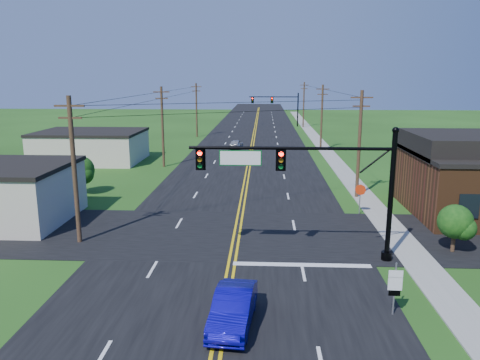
# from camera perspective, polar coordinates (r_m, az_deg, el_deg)

# --- Properties ---
(ground) EXTENTS (260.00, 260.00, 0.00)m
(ground) POSITION_cam_1_polar(r_m,az_deg,el_deg) (19.84, -2.99, -18.02)
(ground) COLOR #1E3F12
(ground) RESTS_ON ground
(road_main) EXTENTS (16.00, 220.00, 0.04)m
(road_main) POSITION_cam_1_polar(r_m,az_deg,el_deg) (67.77, 1.31, 3.98)
(road_main) COLOR black
(road_main) RESTS_ON ground
(road_cross) EXTENTS (70.00, 10.00, 0.04)m
(road_cross) POSITION_cam_1_polar(r_m,az_deg,el_deg) (30.74, -0.71, -6.58)
(road_cross) COLOR black
(road_cross) RESTS_ON ground
(sidewalk) EXTENTS (2.00, 160.00, 0.08)m
(sidewalk) POSITION_cam_1_polar(r_m,az_deg,el_deg) (58.51, 11.37, 2.39)
(sidewalk) COLOR gray
(sidewalk) RESTS_ON ground
(signal_mast_main) EXTENTS (11.30, 0.60, 7.48)m
(signal_mast_main) POSITION_cam_1_polar(r_m,az_deg,el_deg) (25.67, 8.41, 0.41)
(signal_mast_main) COLOR black
(signal_mast_main) RESTS_ON ground
(signal_mast_far) EXTENTS (10.98, 0.60, 7.48)m
(signal_mast_far) POSITION_cam_1_polar(r_m,az_deg,el_deg) (97.18, 4.48, 9.21)
(signal_mast_far) COLOR black
(signal_mast_far) RESTS_ON ground
(cream_bldg_far) EXTENTS (12.20, 9.20, 3.70)m
(cream_bldg_far) POSITION_cam_1_polar(r_m,az_deg,el_deg) (59.38, -17.73, 3.96)
(cream_bldg_far) COLOR beige
(cream_bldg_far) RESTS_ON ground
(utility_pole_left_a) EXTENTS (1.80, 0.28, 9.00)m
(utility_pole_left_a) POSITION_cam_1_polar(r_m,az_deg,el_deg) (29.76, -19.57, 1.42)
(utility_pole_left_a) COLOR #3A2D1A
(utility_pole_left_a) RESTS_ON ground
(utility_pole_left_b) EXTENTS (1.80, 0.28, 9.00)m
(utility_pole_left_b) POSITION_cam_1_polar(r_m,az_deg,el_deg) (53.48, -9.43, 6.60)
(utility_pole_left_b) COLOR #3A2D1A
(utility_pole_left_b) RESTS_ON ground
(utility_pole_left_c) EXTENTS (1.80, 0.28, 9.00)m
(utility_pole_left_c) POSITION_cam_1_polar(r_m,az_deg,el_deg) (79.98, -5.32, 8.62)
(utility_pole_left_c) COLOR #3A2D1A
(utility_pole_left_c) RESTS_ON ground
(utility_pole_right_a) EXTENTS (1.80, 0.28, 9.00)m
(utility_pole_right_a) POSITION_cam_1_polar(r_m,az_deg,el_deg) (40.15, 14.34, 4.46)
(utility_pole_right_a) COLOR #3A2D1A
(utility_pole_right_a) RESTS_ON ground
(utility_pole_right_b) EXTENTS (1.80, 0.28, 9.00)m
(utility_pole_right_b) POSITION_cam_1_polar(r_m,az_deg,el_deg) (65.69, 9.93, 7.65)
(utility_pole_right_b) COLOR #3A2D1A
(utility_pole_right_b) RESTS_ON ground
(utility_pole_right_c) EXTENTS (1.80, 0.28, 9.00)m
(utility_pole_right_c) POSITION_cam_1_polar(r_m,az_deg,el_deg) (95.47, 7.77, 9.19)
(utility_pole_right_c) COLOR #3A2D1A
(utility_pole_right_c) RESTS_ON ground
(tree_right_back) EXTENTS (3.00, 3.00, 4.10)m
(tree_right_back) POSITION_cam_1_polar(r_m,az_deg,el_deg) (45.87, 20.85, 2.31)
(tree_right_back) COLOR #3A2D1A
(tree_right_back) RESTS_ON ground
(shrub_corner) EXTENTS (2.00, 2.00, 2.86)m
(shrub_corner) POSITION_cam_1_polar(r_m,az_deg,el_deg) (29.90, 24.76, -4.64)
(shrub_corner) COLOR #3A2D1A
(shrub_corner) RESTS_ON ground
(tree_left) EXTENTS (2.40, 2.40, 3.37)m
(tree_left) POSITION_cam_1_polar(r_m,az_deg,el_deg) (42.82, -18.88, 1.18)
(tree_left) COLOR #3A2D1A
(tree_left) RESTS_ON ground
(blue_car) EXTENTS (1.95, 4.56, 1.46)m
(blue_car) POSITION_cam_1_polar(r_m,az_deg,el_deg) (19.94, -0.83, -15.44)
(blue_car) COLOR #0C0692
(blue_car) RESTS_ON ground
(distant_car) EXTENTS (2.03, 3.96, 1.29)m
(distant_car) POSITION_cam_1_polar(r_m,az_deg,el_deg) (66.57, -0.49, 4.37)
(distant_car) COLOR #A7A8AC
(distant_car) RESTS_ON ground
(route_sign) EXTENTS (0.60, 0.10, 2.40)m
(route_sign) POSITION_cam_1_polar(r_m,az_deg,el_deg) (21.41, 18.36, -12.07)
(route_sign) COLOR slate
(route_sign) RESTS_ON ground
(stop_sign) EXTENTS (0.77, 0.36, 2.30)m
(stop_sign) POSITION_cam_1_polar(r_m,az_deg,el_deg) (35.73, 14.45, -1.52)
(stop_sign) COLOR slate
(stop_sign) RESTS_ON ground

